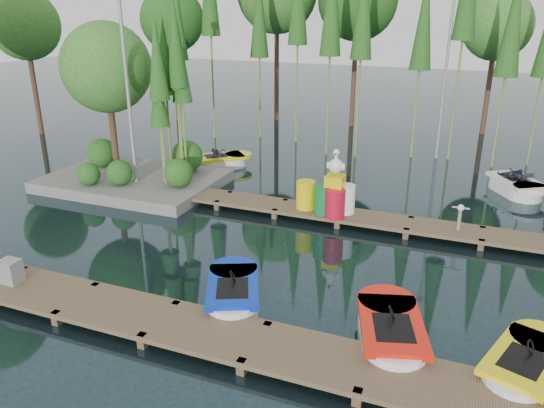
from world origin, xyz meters
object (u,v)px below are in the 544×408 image
at_px(boat_blue, 233,294).
at_px(boat_yellow_far, 221,161).
at_px(island, 124,98).
at_px(boat_red, 390,333).
at_px(utility_cabinet, 11,271).
at_px(yellow_barrel, 306,195).
at_px(drum_cluster, 335,196).

height_order(boat_blue, boat_yellow_far, boat_yellow_far).
relative_size(boat_blue, boat_yellow_far, 1.09).
height_order(island, boat_yellow_far, island).
distance_m(boat_blue, boat_yellow_far, 10.58).
distance_m(island, boat_blue, 10.03).
relative_size(boat_red, utility_cabinet, 5.20).
distance_m(boat_yellow_far, yellow_barrel, 6.24).
xyz_separation_m(boat_blue, drum_cluster, (0.86, 5.33, 0.65)).
distance_m(island, boat_yellow_far, 4.77).
height_order(island, boat_red, island).
bearing_deg(boat_blue, boat_red, -28.27).
bearing_deg(drum_cluster, boat_red, -64.15).
xyz_separation_m(boat_yellow_far, drum_cluster, (5.88, -3.98, 0.64)).
bearing_deg(boat_red, boat_blue, 159.28).
bearing_deg(boat_yellow_far, boat_blue, -84.19).
distance_m(boat_blue, drum_cluster, 5.44).
relative_size(boat_yellow_far, yellow_barrel, 2.85).
distance_m(boat_blue, utility_cabinet, 5.17).
height_order(boat_yellow_far, drum_cluster, drum_cluster).
distance_m(island, yellow_barrel, 7.58).
bearing_deg(yellow_barrel, boat_yellow_far, 142.04).
relative_size(boat_red, yellow_barrel, 3.28).
bearing_deg(boat_yellow_far, yellow_barrel, -60.47).
relative_size(boat_red, drum_cluster, 1.43).
xyz_separation_m(island, boat_yellow_far, (2.23, 3.04, -2.93)).
xyz_separation_m(yellow_barrel, drum_cluster, (0.98, -0.15, 0.15)).
xyz_separation_m(boat_red, drum_cluster, (-2.70, 5.57, 0.64)).
xyz_separation_m(island, drum_cluster, (8.11, -0.94, -2.29)).
bearing_deg(drum_cluster, boat_yellow_far, 145.91).
distance_m(boat_blue, boat_red, 3.57).
relative_size(boat_blue, drum_cluster, 1.35).
height_order(island, drum_cluster, island).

